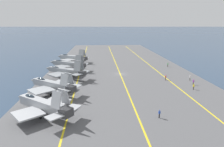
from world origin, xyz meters
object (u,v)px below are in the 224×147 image
parked_jet_third (65,71)px  crew_yellow_vest (194,86)px  parked_jet_nearest (42,104)px  crew_purple_vest (193,82)px  crew_green_vest (168,64)px  crew_red_vest (166,77)px  parked_jet_fifth (72,57)px  crew_white_vest (190,78)px  crew_blue_vest (159,113)px  parked_jet_fourth (68,64)px  parked_jet_second (52,85)px

parked_jet_third → crew_yellow_vest: 40.63m
parked_jet_nearest → crew_purple_vest: size_ratio=8.58×
crew_green_vest → crew_red_vest: bearing=159.3°
parked_jet_fifth → crew_purple_vest: bearing=-132.9°
parked_jet_fifth → crew_white_vest: (-33.74, -42.49, -1.37)m
crew_blue_vest → parked_jet_fourth: bearing=29.5°
parked_jet_third → crew_blue_vest: bearing=-142.9°
crew_purple_vest → crew_yellow_vest: bearing=155.6°
parked_jet_fourth → parked_jet_fifth: 16.34m
crew_green_vest → crew_purple_vest: 25.98m
parked_jet_second → crew_yellow_vest: size_ratio=9.10×
parked_jet_nearest → crew_blue_vest: parked_jet_nearest is taller
parked_jet_nearest → crew_green_vest: size_ratio=8.76×
crew_purple_vest → crew_white_vest: size_ratio=1.00×
parked_jet_second → parked_jet_fifth: size_ratio=0.96×
crew_red_vest → crew_green_vest: bearing=-20.7°
parked_jet_third → crew_green_vest: bearing=-68.5°
crew_blue_vest → crew_green_vest: bearing=-20.7°
crew_white_vest → parked_jet_fifth: bearing=51.5°
parked_jet_fourth → parked_jet_fifth: size_ratio=1.04×
parked_jet_nearest → crew_yellow_vest: parked_jet_nearest is taller
crew_yellow_vest → crew_purple_vest: 4.75m
crew_red_vest → crew_purple_vest: size_ratio=1.00×
parked_jet_second → parked_jet_third: bearing=-4.3°
parked_jet_nearest → crew_blue_vest: size_ratio=8.61×
parked_jet_fifth → crew_blue_vest: 64.27m
crew_yellow_vest → parked_jet_fifth: bearing=42.6°
parked_jet_nearest → parked_jet_fourth: 40.40m
parked_jet_nearest → parked_jet_fifth: parked_jet_nearest is taller
crew_yellow_vest → parked_jet_second: bearing=91.4°
parked_jet_fifth → crew_red_vest: (-33.00, -34.59, -1.37)m
parked_jet_fifth → crew_white_vest: bearing=-128.5°
crew_green_vest → crew_blue_vest: 50.04m
parked_jet_fourth → crew_green_vest: (3.80, -42.07, -1.65)m
parked_jet_fourth → crew_blue_vest: 49.46m
parked_jet_fourth → crew_purple_vest: size_ratio=9.48×
parked_jet_second → crew_white_vest: (10.06, -42.24, -1.59)m
crew_red_vest → crew_purple_vest: 8.73m
parked_jet_nearest → parked_jet_second: (12.92, 1.00, 0.17)m
crew_yellow_vest → crew_green_vest: (30.28, -2.89, 0.01)m
parked_jet_fourth → crew_red_vest: parked_jet_fourth is taller
parked_jet_nearest → parked_jet_second: bearing=4.4°
parked_jet_third → crew_green_vest: 44.01m
crew_yellow_vest → parked_jet_third: bearing=69.6°
parked_jet_nearest → parked_jet_second: parked_jet_nearest is taller
parked_jet_fifth → crew_yellow_vest: bearing=-137.4°
parked_jet_nearest → crew_green_vest: bearing=-42.9°
parked_jet_fifth → crew_yellow_vest: 58.22m
crew_purple_vest → crew_white_vest: (4.76, -1.12, 0.00)m
crew_red_vest → crew_blue_vest: size_ratio=1.00×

